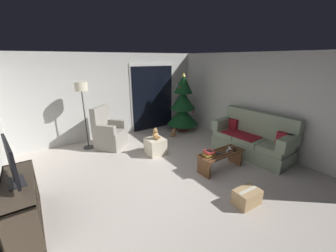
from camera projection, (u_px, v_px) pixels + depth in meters
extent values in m
plane|color=#BCB2A8|center=(171.00, 177.00, 4.31)|extent=(7.00, 7.00, 0.00)
cube|color=beige|center=(114.00, 96.00, 6.34)|extent=(5.72, 0.12, 2.50)
cube|color=beige|center=(261.00, 102.00, 5.42)|extent=(0.12, 6.00, 2.50)
cube|color=silver|center=(153.00, 97.00, 7.01)|extent=(1.60, 0.02, 2.20)
cube|color=black|center=(153.00, 98.00, 7.02)|extent=(1.50, 0.02, 2.10)
cube|color=gray|center=(250.00, 149.00, 5.24)|extent=(0.87, 1.94, 0.34)
cube|color=gray|center=(275.00, 148.00, 4.69)|extent=(0.71, 0.64, 0.14)
cube|color=gray|center=(250.00, 140.00, 5.16)|extent=(0.71, 0.64, 0.14)
cube|color=gray|center=(230.00, 133.00, 5.63)|extent=(0.71, 0.64, 0.14)
cube|color=gray|center=(260.00, 123.00, 5.22)|extent=(0.31, 1.91, 0.60)
cube|color=gray|center=(289.00, 143.00, 4.44)|extent=(0.77, 0.24, 0.28)
cube|color=gray|center=(224.00, 123.00, 5.76)|extent=(0.77, 0.24, 0.28)
cube|color=maroon|center=(242.00, 134.00, 5.31)|extent=(0.65, 0.93, 0.02)
cube|color=maroon|center=(284.00, 139.00, 4.66)|extent=(0.14, 0.33, 0.28)
cube|color=maroon|center=(232.00, 124.00, 5.73)|extent=(0.14, 0.33, 0.28)
cube|color=brown|center=(227.00, 156.00, 4.37)|extent=(1.10, 0.05, 0.04)
cube|color=brown|center=(224.00, 154.00, 4.44)|extent=(1.10, 0.05, 0.04)
cube|color=brown|center=(221.00, 153.00, 4.51)|extent=(1.10, 0.05, 0.04)
cube|color=brown|center=(218.00, 152.00, 4.58)|extent=(1.10, 0.05, 0.04)
cube|color=brown|center=(215.00, 150.00, 4.65)|extent=(1.10, 0.05, 0.04)
cube|color=brown|center=(204.00, 168.00, 4.31)|extent=(0.05, 0.36, 0.37)
cube|color=brown|center=(235.00, 156.00, 4.83)|extent=(0.05, 0.36, 0.37)
cube|color=#333338|center=(219.00, 153.00, 4.43)|extent=(0.14, 0.15, 0.02)
cube|color=silver|center=(230.00, 148.00, 4.67)|extent=(0.12, 0.15, 0.02)
cube|color=#ADADB2|center=(227.00, 151.00, 4.55)|extent=(0.16, 0.10, 0.02)
cube|color=black|center=(234.00, 150.00, 4.60)|extent=(0.14, 0.14, 0.02)
cube|color=#B79333|center=(209.00, 155.00, 4.35)|extent=(0.25, 0.19, 0.04)
cube|color=#A32D28|center=(210.00, 153.00, 4.36)|extent=(0.21, 0.19, 0.03)
cube|color=#A32D28|center=(209.00, 152.00, 4.34)|extent=(0.21, 0.21, 0.03)
cube|color=black|center=(209.00, 151.00, 4.32)|extent=(0.10, 0.16, 0.01)
cylinder|color=#4C1E19|center=(182.00, 129.00, 7.10)|extent=(0.36, 0.36, 0.10)
cylinder|color=brown|center=(182.00, 126.00, 7.07)|extent=(0.08, 0.08, 0.12)
cone|color=#0F3819|center=(183.00, 116.00, 6.96)|extent=(1.04, 1.04, 0.58)
cone|color=#0F3819|center=(183.00, 100.00, 6.80)|extent=(0.82, 0.82, 0.58)
cone|color=#0F3819|center=(183.00, 84.00, 6.63)|extent=(0.61, 0.61, 0.58)
sphere|color=white|center=(187.00, 85.00, 6.76)|extent=(0.06, 0.06, 0.06)
sphere|color=red|center=(183.00, 92.00, 6.96)|extent=(0.06, 0.06, 0.06)
sphere|color=blue|center=(178.00, 87.00, 6.60)|extent=(0.06, 0.06, 0.06)
sphere|color=red|center=(180.00, 87.00, 6.53)|extent=(0.06, 0.06, 0.06)
sphere|color=red|center=(181.00, 95.00, 7.02)|extent=(0.06, 0.06, 0.06)
sphere|color=#1E8C33|center=(179.00, 83.00, 6.60)|extent=(0.06, 0.06, 0.06)
sphere|color=red|center=(193.00, 112.00, 6.66)|extent=(0.06, 0.06, 0.06)
sphere|color=white|center=(185.00, 110.00, 7.32)|extent=(0.06, 0.06, 0.06)
sphere|color=#B233A5|center=(193.00, 111.00, 7.12)|extent=(0.06, 0.06, 0.06)
cone|color=#EAD14C|center=(184.00, 74.00, 6.54)|extent=(0.14, 0.14, 0.12)
cube|color=gray|center=(111.00, 142.00, 5.73)|extent=(0.96, 0.96, 0.31)
cube|color=gray|center=(111.00, 133.00, 5.65)|extent=(0.96, 0.96, 0.18)
cube|color=gray|center=(100.00, 118.00, 5.60)|extent=(0.62, 0.56, 0.64)
cube|color=gray|center=(116.00, 123.00, 5.84)|extent=(0.48, 0.53, 0.22)
cube|color=gray|center=(105.00, 130.00, 5.33)|extent=(0.48, 0.53, 0.22)
cylinder|color=#2D2D30|center=(89.00, 147.00, 5.71)|extent=(0.28, 0.28, 0.02)
cylinder|color=#2D2D30|center=(85.00, 120.00, 5.47)|extent=(0.03, 0.03, 1.55)
cylinder|color=beige|center=(81.00, 86.00, 5.19)|extent=(0.32, 0.32, 0.22)
cube|color=#382D23|center=(27.00, 224.00, 3.07)|extent=(0.40, 1.40, 0.04)
cube|color=#382D23|center=(17.00, 184.00, 2.86)|extent=(0.40, 1.40, 0.04)
cube|color=#382D23|center=(6.00, 210.00, 2.87)|extent=(0.02, 1.40, 0.71)
cube|color=#382D23|center=(22.00, 237.00, 2.43)|extent=(0.40, 0.04, 0.71)
cube|color=#382D23|center=(22.00, 182.00, 3.51)|extent=(0.40, 0.04, 0.71)
cube|color=#382D23|center=(22.00, 205.00, 2.97)|extent=(0.40, 0.04, 0.68)
cube|color=#382D23|center=(22.00, 205.00, 2.97)|extent=(0.40, 1.33, 0.04)
cube|color=#A32D28|center=(25.00, 244.00, 2.54)|extent=(0.30, 0.04, 0.28)
cube|color=#285684|center=(25.00, 240.00, 2.58)|extent=(0.30, 0.04, 0.31)
cube|color=#337042|center=(25.00, 236.00, 2.62)|extent=(0.30, 0.04, 0.34)
cube|color=#B79333|center=(25.00, 235.00, 2.67)|extent=(0.30, 0.04, 0.30)
cube|color=black|center=(16.00, 182.00, 2.85)|extent=(0.25, 0.39, 0.03)
cube|color=black|center=(15.00, 179.00, 2.84)|extent=(0.05, 0.07, 0.06)
cube|color=black|center=(10.00, 160.00, 2.75)|extent=(0.16, 0.84, 0.52)
cube|color=black|center=(12.00, 160.00, 2.76)|extent=(0.13, 0.78, 0.47)
cube|color=beige|center=(155.00, 146.00, 5.29)|extent=(0.44, 0.44, 0.41)
cylinder|color=tan|center=(158.00, 137.00, 5.24)|extent=(0.11, 0.13, 0.06)
cylinder|color=tan|center=(156.00, 139.00, 5.15)|extent=(0.11, 0.13, 0.06)
sphere|color=tan|center=(155.00, 135.00, 5.20)|extent=(0.15, 0.15, 0.15)
sphere|color=tan|center=(155.00, 131.00, 5.16)|extent=(0.11, 0.11, 0.11)
sphere|color=tan|center=(157.00, 131.00, 5.14)|extent=(0.04, 0.04, 0.04)
sphere|color=tan|center=(156.00, 128.00, 5.18)|extent=(0.04, 0.04, 0.04)
sphere|color=tan|center=(154.00, 129.00, 5.11)|extent=(0.04, 0.04, 0.04)
sphere|color=tan|center=(157.00, 134.00, 5.25)|extent=(0.06, 0.06, 0.06)
sphere|color=tan|center=(154.00, 136.00, 5.13)|extent=(0.06, 0.06, 0.06)
cylinder|color=brown|center=(172.00, 136.00, 6.50)|extent=(0.11, 0.13, 0.06)
cylinder|color=brown|center=(173.00, 135.00, 6.58)|extent=(0.11, 0.13, 0.06)
sphere|color=brown|center=(174.00, 134.00, 6.49)|extent=(0.15, 0.15, 0.15)
sphere|color=brown|center=(174.00, 130.00, 6.46)|extent=(0.11, 0.11, 0.11)
sphere|color=#A37A51|center=(173.00, 130.00, 6.48)|extent=(0.04, 0.04, 0.04)
sphere|color=brown|center=(174.00, 129.00, 6.41)|extent=(0.04, 0.04, 0.04)
sphere|color=brown|center=(175.00, 128.00, 6.47)|extent=(0.04, 0.04, 0.04)
sphere|color=brown|center=(172.00, 134.00, 6.44)|extent=(0.06, 0.06, 0.06)
sphere|color=brown|center=(174.00, 132.00, 6.56)|extent=(0.06, 0.06, 0.06)
cube|color=tan|center=(247.00, 197.00, 3.48)|extent=(0.45, 0.31, 0.27)
cube|color=beige|center=(248.00, 190.00, 3.44)|extent=(0.40, 0.07, 0.00)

